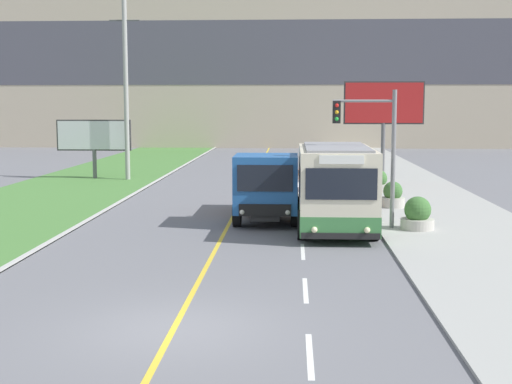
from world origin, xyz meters
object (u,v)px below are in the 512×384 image
Objects in this scene: city_bus at (336,188)px; utility_pole_far at (126,89)px; planter_round_third at (379,182)px; dump_truck at (267,188)px; billboard_large at (384,106)px; planter_round_second at (393,196)px; planter_round_far at (366,172)px; traffic_light_mast at (374,140)px; billboard_small at (94,137)px; planter_round_near at (418,215)px; car_distant at (315,163)px.

utility_pole_far is at bearing 124.28° from city_bus.
city_bus is 11.48m from planter_round_third.
billboard_large reaches higher than dump_truck.
planter_round_far reaches higher than planter_round_second.
traffic_light_mast reaches higher than planter_round_far.
city_bus reaches higher than dump_truck.
billboard_small is (-13.63, 17.35, 1.01)m from city_bus.
utility_pole_far is 20.97m from traffic_light_mast.
planter_round_second is (-0.13, 5.48, -0.02)m from planter_round_near.
planter_round_third is (2.96, -10.61, -0.12)m from car_distant.
dump_truck is 5.63× the size of planter_round_third.
traffic_light_mast is 4.36× the size of planter_round_far.
billboard_large reaches higher than planter_round_third.
planter_round_far is (2.78, 16.55, -0.98)m from city_bus.
planter_round_near is at bearing -89.36° from planter_round_far.
utility_pole_far reaches higher than traffic_light_mast.
car_distant is 0.40× the size of utility_pole_far.
planter_round_near is at bearing -46.10° from billboard_small.
planter_round_far is at bearing 80.48° from city_bus.
billboard_small reaches higher than car_distant.
city_bus is at bearing -164.77° from traffic_light_mast.
dump_truck is at bearing 144.11° from city_bus.
planter_round_second is (14.30, -11.23, -4.84)m from utility_pole_far.
billboard_large is 17.41m from planter_round_near.
billboard_small is (-13.54, -4.34, 1.88)m from car_distant.
traffic_light_mast reaches higher than planter_round_second.
city_bus is 1.41× the size of car_distant.
planter_round_third is at bearing 89.49° from planter_round_second.
car_distant is 3.70× the size of planter_round_far.
dump_truck reaches higher than planter_round_second.
car_distant is 3.59× the size of planter_round_near.
traffic_light_mast is at bearing -86.10° from car_distant.
utility_pole_far reaches higher than planter_round_near.
utility_pole_far is 2.11× the size of traffic_light_mast.
utility_pole_far is at bearing 127.98° from traffic_light_mast.
city_bus is 0.96× the size of dump_truck.
city_bus is at bearing -177.82° from planter_round_near.
billboard_small is 4.02× the size of planter_round_second.
billboard_small is at bearing 131.46° from traffic_light_mast.
planter_round_near is (14.42, -16.70, -4.82)m from utility_pole_far.
utility_pole_far reaches higher than city_bus.
dump_truck is 1.24× the size of traffic_light_mast.
billboard_large is 1.29× the size of billboard_small.
traffic_light_mast is 16.45m from planter_round_far.
planter_round_near is 16.44m from planter_round_far.
traffic_light_mast is 1.12× the size of billboard_small.
utility_pole_far is at bearing -179.04° from billboard_large.
planter_round_far is at bearing 90.28° from planter_round_second.
planter_round_second is 1.01× the size of planter_round_third.
dump_truck is 5.42× the size of planter_round_far.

